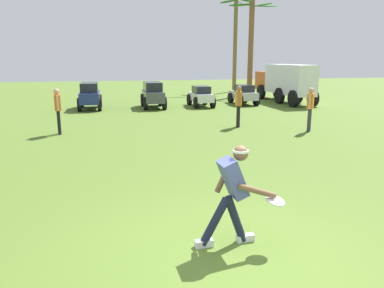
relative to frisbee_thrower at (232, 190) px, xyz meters
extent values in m
plane|color=#516D26|center=(-0.03, -0.38, -0.80)|extent=(80.00, 80.00, 0.00)
cylinder|color=#191E38|center=(0.06, 0.00, -0.44)|extent=(0.36, 0.14, 0.72)
cube|color=silver|center=(0.22, 0.01, -0.75)|extent=(0.27, 0.12, 0.10)
cylinder|color=#191E38|center=(-0.25, -0.01, -0.44)|extent=(0.45, 0.14, 0.69)
cube|color=silver|center=(-0.40, -0.02, -0.75)|extent=(0.27, 0.12, 0.10)
cube|color=#4C5699|center=(0.01, 0.00, 0.17)|extent=(0.41, 0.36, 0.58)
sphere|color=brown|center=(0.11, 0.01, 0.52)|extent=(0.22, 0.22, 0.21)
cylinder|color=white|center=(0.11, 0.01, 0.55)|extent=(0.23, 0.23, 0.03)
cylinder|color=brown|center=(0.30, -0.16, 0.02)|extent=(0.58, 0.11, 0.27)
cylinder|color=brown|center=(-0.06, 0.20, 0.14)|extent=(0.29, 0.10, 0.49)
cylinder|color=white|center=(0.56, -0.17, -0.14)|extent=(0.38, 0.38, 0.10)
cylinder|color=black|center=(3.05, 8.65, -0.39)|extent=(0.13, 0.13, 0.82)
cylinder|color=black|center=(3.08, 8.83, -0.39)|extent=(0.13, 0.13, 0.82)
cube|color=orange|center=(3.07, 8.74, 0.29)|extent=(0.26, 0.37, 0.54)
cylinder|color=#936B4C|center=(3.03, 8.54, 0.30)|extent=(0.08, 0.08, 0.52)
cylinder|color=#936B4C|center=(3.10, 8.95, 0.30)|extent=(0.08, 0.08, 0.52)
sphere|color=#936B4C|center=(3.07, 8.74, 0.66)|extent=(0.23, 0.23, 0.20)
cylinder|color=black|center=(-3.40, 8.61, -0.39)|extent=(0.13, 0.13, 0.82)
cylinder|color=black|center=(-3.43, 8.79, -0.39)|extent=(0.13, 0.13, 0.82)
cube|color=orange|center=(-3.41, 8.70, 0.29)|extent=(0.25, 0.37, 0.54)
cylinder|color=tan|center=(-3.38, 8.49, 0.30)|extent=(0.08, 0.08, 0.52)
cylinder|color=tan|center=(-3.44, 8.91, 0.30)|extent=(0.08, 0.08, 0.52)
sphere|color=tan|center=(-3.41, 8.70, 0.66)|extent=(0.23, 0.23, 0.20)
cylinder|color=#33333D|center=(5.20, 7.29, -0.39)|extent=(0.15, 0.15, 0.82)
cylinder|color=#33333D|center=(5.31, 7.43, -0.39)|extent=(0.15, 0.15, 0.82)
cube|color=orange|center=(5.25, 7.36, 0.29)|extent=(0.36, 0.39, 0.54)
cylinder|color=tan|center=(5.12, 7.19, 0.30)|extent=(0.10, 0.10, 0.52)
cylinder|color=tan|center=(5.38, 7.53, 0.30)|extent=(0.10, 0.10, 0.52)
sphere|color=tan|center=(5.25, 7.36, 0.66)|extent=(0.28, 0.28, 0.20)
cube|color=navy|center=(-2.72, 15.23, -0.19)|extent=(0.98, 2.41, 0.55)
cube|color=#1E232B|center=(-2.72, 15.38, 0.31)|extent=(0.86, 1.81, 0.46)
cylinder|color=black|center=(-3.20, 16.06, -0.47)|extent=(0.19, 0.66, 0.66)
cylinder|color=black|center=(-2.24, 16.07, -0.47)|extent=(0.19, 0.66, 0.66)
cylinder|color=black|center=(-3.19, 14.38, -0.47)|extent=(0.19, 0.66, 0.66)
cylinder|color=black|center=(-2.23, 14.39, -0.47)|extent=(0.19, 0.66, 0.66)
cube|color=#474C51|center=(0.51, 15.06, -0.19)|extent=(0.98, 2.41, 0.55)
cube|color=#1E232B|center=(0.50, 15.21, 0.31)|extent=(0.86, 1.81, 0.46)
cylinder|color=black|center=(0.02, 15.89, -0.47)|extent=(0.18, 0.66, 0.66)
cylinder|color=black|center=(0.98, 15.90, -0.47)|extent=(0.18, 0.66, 0.66)
cylinder|color=black|center=(0.03, 14.22, -0.47)|extent=(0.18, 0.66, 0.66)
cylinder|color=black|center=(0.99, 14.23, -0.47)|extent=(0.18, 0.66, 0.66)
cube|color=silver|center=(3.09, 15.10, -0.29)|extent=(0.98, 2.23, 0.42)
cube|color=#1E232B|center=(3.09, 15.00, 0.11)|extent=(0.83, 1.13, 0.38)
cylinder|color=black|center=(2.61, 15.85, -0.50)|extent=(0.20, 0.61, 0.60)
cylinder|color=black|center=(3.51, 15.88, -0.50)|extent=(0.20, 0.61, 0.60)
cylinder|color=black|center=(2.67, 14.31, -0.50)|extent=(0.20, 0.61, 0.60)
cylinder|color=black|center=(3.57, 14.34, -0.50)|extent=(0.20, 0.61, 0.60)
cube|color=#B7BABF|center=(5.66, 15.52, -0.29)|extent=(1.05, 2.26, 0.42)
cube|color=#1E232B|center=(5.67, 15.42, 0.11)|extent=(0.87, 1.15, 0.38)
cylinder|color=black|center=(5.16, 16.26, -0.50)|extent=(0.22, 0.61, 0.60)
cylinder|color=black|center=(6.06, 16.32, -0.50)|extent=(0.22, 0.61, 0.60)
cylinder|color=black|center=(5.27, 14.72, -0.50)|extent=(0.22, 0.61, 0.60)
cylinder|color=black|center=(6.17, 14.79, -0.50)|extent=(0.22, 0.61, 0.60)
cube|color=#CC4C19|center=(8.32, 18.37, 0.33)|extent=(1.09, 1.73, 1.15)
cube|color=white|center=(8.39, 15.42, 0.58)|extent=(1.25, 4.23, 1.65)
cylinder|color=black|center=(7.75, 18.02, -0.35)|extent=(0.26, 0.91, 0.90)
cylinder|color=black|center=(8.90, 18.05, -0.35)|extent=(0.26, 0.91, 0.90)
cylinder|color=black|center=(7.82, 15.41, -0.35)|extent=(0.26, 0.91, 0.90)
cylinder|color=black|center=(8.97, 15.44, -0.35)|extent=(0.26, 0.91, 0.90)
cylinder|color=black|center=(7.86, 13.76, -0.35)|extent=(0.26, 0.91, 0.90)
cylinder|color=black|center=(9.01, 13.79, -0.35)|extent=(0.26, 0.91, 0.90)
cylinder|color=brown|center=(7.75, 23.53, 2.79)|extent=(0.30, 0.30, 7.18)
ellipsoid|color=#2C5D2D|center=(8.21, 24.19, 5.94)|extent=(1.13, 1.46, 0.20)
ellipsoid|color=#2C5D2D|center=(7.36, 24.45, 5.98)|extent=(1.00, 1.93, 0.17)
cylinder|color=brown|center=(7.97, 20.73, 2.46)|extent=(0.37, 0.37, 6.51)
ellipsoid|color=#2C6723|center=(8.85, 20.62, 5.23)|extent=(1.79, 0.46, 0.20)
ellipsoid|color=#2C6723|center=(8.09, 21.53, 5.44)|extent=(0.50, 1.64, 0.16)
ellipsoid|color=#2C6723|center=(7.28, 21.21, 5.32)|extent=(1.52, 1.16, 0.18)
ellipsoid|color=#2C6723|center=(7.34, 20.23, 5.48)|extent=(1.41, 1.21, 0.15)
ellipsoid|color=#2C6723|center=(8.32, 19.83, 5.17)|extent=(0.94, 1.89, 0.20)
camera|label=1|loc=(-1.54, -4.65, 1.77)|focal=35.00mm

